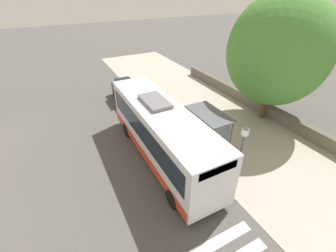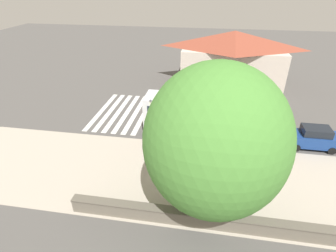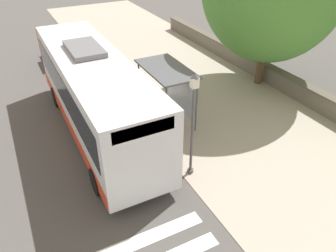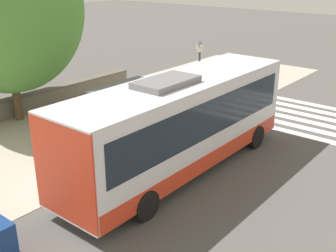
% 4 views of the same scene
% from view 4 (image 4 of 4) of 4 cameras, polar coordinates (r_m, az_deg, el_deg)
% --- Properties ---
extents(ground_plane, '(120.00, 120.00, 0.00)m').
position_cam_4_polar(ground_plane, '(15.88, -9.34, -7.07)').
color(ground_plane, '#514F4C').
rests_on(ground_plane, ground).
extents(sidewalk_plaza, '(9.00, 44.00, 0.02)m').
position_cam_4_polar(sidewalk_plaza, '(19.20, -18.40, -2.77)').
color(sidewalk_plaza, '#ADA393').
rests_on(sidewalk_plaza, ground).
extents(bus, '(2.75, 10.74, 3.77)m').
position_cam_4_polar(bus, '(15.53, 1.62, 0.44)').
color(bus, silver).
rests_on(bus, ground).
extents(bus_shelter, '(1.77, 3.23, 2.66)m').
position_cam_4_polar(bus_shelter, '(17.92, -5.91, 4.06)').
color(bus_shelter, '#515459').
rests_on(bus_shelter, ground).
extents(pedestrian, '(0.34, 0.23, 1.77)m').
position_cam_4_polar(pedestrian, '(19.94, 5.23, 2.34)').
color(pedestrian, '#2D3347').
rests_on(pedestrian, ground).
extents(bench, '(0.40, 1.70, 0.88)m').
position_cam_4_polar(bench, '(18.37, -14.06, -1.79)').
color(bench, '#4C7247').
rests_on(bench, ground).
extents(street_lamp_near, '(0.28, 0.28, 4.14)m').
position_cam_4_polar(street_lamp_near, '(20.03, 4.23, 6.68)').
color(street_lamp_near, '#4C4C51').
rests_on(street_lamp_near, ground).
extents(shade_tree, '(7.32, 7.32, 9.56)m').
position_cam_4_polar(shade_tree, '(21.67, -21.25, 14.72)').
color(shade_tree, brown).
rests_on(shade_tree, ground).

